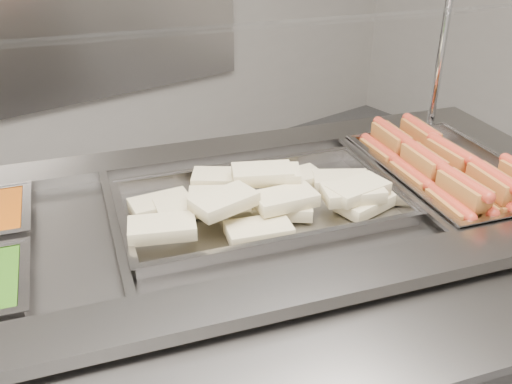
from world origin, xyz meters
TOP-DOWN VIEW (x-y plane):
  - steam_counter at (0.01, 0.29)m, footprint 2.25×1.52m
  - tray_rail at (-0.17, -0.24)m, footprint 1.97×0.99m
  - sneeze_guard at (0.08, 0.52)m, footprint 1.83×0.88m
  - pan_hotdogs at (0.66, 0.08)m, footprint 0.55×0.69m
  - pan_wraps at (0.07, 0.27)m, footprint 0.85×0.65m
  - hotdogs_in_buns at (0.63, 0.06)m, footprint 0.42×0.64m
  - tortilla_wraps at (0.08, 0.25)m, footprint 0.77×0.46m

SIDE VIEW (x-z plane):
  - steam_counter at x=0.01m, z-range 0.00..0.99m
  - tray_rail at x=-0.17m, z-range 0.91..0.96m
  - pan_hotdogs at x=0.66m, z-range 0.89..1.00m
  - pan_wraps at x=0.07m, z-range 0.92..1.00m
  - hotdogs_in_buns at x=0.63m, z-range 0.93..1.06m
  - tortilla_wraps at x=0.08m, z-range 0.95..1.06m
  - sneeze_guard at x=0.08m, z-range 1.15..1.63m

